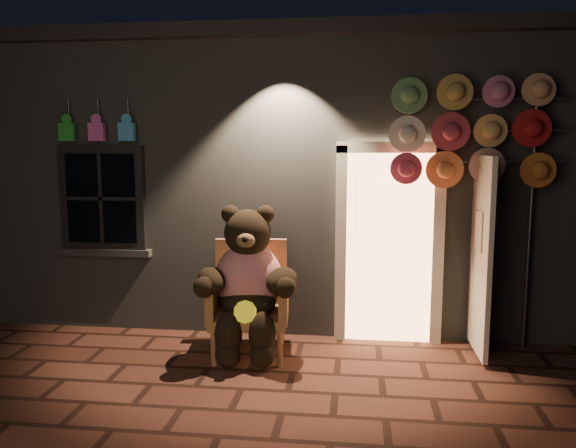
# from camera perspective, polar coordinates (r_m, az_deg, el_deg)

# --- Properties ---
(ground) EXTENTS (60.00, 60.00, 0.00)m
(ground) POSITION_cam_1_polar(r_m,az_deg,el_deg) (5.22, -4.78, -16.35)
(ground) COLOR #592F22
(ground) RESTS_ON ground
(shop_building) EXTENTS (7.30, 5.95, 3.51)m
(shop_building) POSITION_cam_1_polar(r_m,az_deg,el_deg) (8.71, 0.44, 5.23)
(shop_building) COLOR slate
(shop_building) RESTS_ON ground
(wicker_armchair) EXTENTS (0.86, 0.79, 1.16)m
(wicker_armchair) POSITION_cam_1_polar(r_m,az_deg,el_deg) (5.89, -3.91, -7.48)
(wicker_armchair) COLOR #AE6B43
(wicker_armchair) RESTS_ON ground
(teddy_bear) EXTENTS (1.11, 0.90, 1.53)m
(teddy_bear) POSITION_cam_1_polar(r_m,az_deg,el_deg) (5.70, -4.12, -5.89)
(teddy_bear) COLOR red
(teddy_bear) RESTS_ON ground
(hat_rack) EXTENTS (1.78, 0.22, 2.84)m
(hat_rack) POSITION_cam_1_polar(r_m,az_deg,el_deg) (6.04, 18.29, 8.78)
(hat_rack) COLOR #59595E
(hat_rack) RESTS_ON ground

